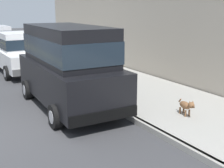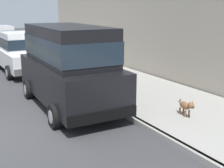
{
  "view_description": "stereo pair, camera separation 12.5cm",
  "coord_description": "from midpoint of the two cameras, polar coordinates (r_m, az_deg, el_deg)",
  "views": [
    {
      "loc": [
        -1.24,
        -7.56,
        3.03
      ],
      "look_at": [
        3.11,
        -0.23,
        0.85
      ],
      "focal_mm": 47.76,
      "sensor_mm": 36.0,
      "label": 1
    },
    {
      "loc": [
        -1.13,
        -7.62,
        3.03
      ],
      "look_at": [
        3.11,
        -0.23,
        0.85
      ],
      "focal_mm": 47.76,
      "sensor_mm": 36.0,
      "label": 2
    }
  ],
  "objects": [
    {
      "name": "curb",
      "position": [
        9.25,
        0.15,
        -4.31
      ],
      "size": [
        0.16,
        64.0,
        0.14
      ],
      "primitive_type": "cube",
      "color": "gray",
      "rests_on": "ground"
    },
    {
      "name": "car_white_sedan",
      "position": [
        14.95,
        -16.75,
        5.89
      ],
      "size": [
        2.08,
        4.62,
        1.92
      ],
      "color": "white",
      "rests_on": "ground"
    },
    {
      "name": "dog_brown",
      "position": [
        8.43,
        14.43,
        -4.08
      ],
      "size": [
        0.28,
        0.75,
        0.49
      ],
      "color": "brown",
      "rests_on": "sidewalk"
    },
    {
      "name": "sidewalk",
      "position": [
        10.22,
        8.93,
        -2.65
      ],
      "size": [
        3.6,
        64.0,
        0.14
      ],
      "primitive_type": "cube",
      "color": "#99968E",
      "rests_on": "ground"
    },
    {
      "name": "building_facade",
      "position": [
        14.64,
        4.76,
        10.64
      ],
      "size": [
        0.5,
        20.0,
        4.18
      ],
      "primitive_type": "cube",
      "color": "#9E9384",
      "rests_on": "ground"
    },
    {
      "name": "car_black_van",
      "position": [
        9.23,
        -7.98,
        4.01
      ],
      "size": [
        2.24,
        4.96,
        2.52
      ],
      "color": "black",
      "rests_on": "ground"
    },
    {
      "name": "ground_plane",
      "position": [
        8.25,
        -19.67,
        -8.06
      ],
      "size": [
        80.0,
        80.0,
        0.0
      ],
      "primitive_type": "plane",
      "color": "#38383A"
    }
  ]
}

